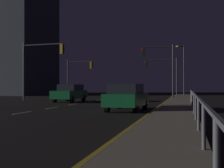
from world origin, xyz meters
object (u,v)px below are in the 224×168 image
Objects in this scene: car at (127,97)px; traffic_light_far_center at (162,69)px; car_oncoming at (70,93)px; traffic_light_far_right at (160,61)px; street_lamp_median at (183,65)px; traffic_light_near_left at (41,59)px; traffic_light_far_left at (79,71)px.

car is 0.92× the size of traffic_light_far_center.
traffic_light_far_center is at bearing 64.20° from car_oncoming.
car_oncoming is 11.26m from traffic_light_far_right.
traffic_light_near_left is at bearing -128.44° from street_lamp_median.
car_oncoming is 0.65× the size of street_lamp_median.
traffic_light_far_right is 10.89m from street_lamp_median.
car_oncoming is 0.78× the size of traffic_light_near_left.
car is at bearing -90.67° from traffic_light_far_center.
traffic_light_far_left reaches higher than car.
traffic_light_far_left is 11.23m from traffic_light_far_center.
traffic_light_near_left is (0.49, -12.99, 0.53)m from traffic_light_far_left.
traffic_light_far_left is (-10.96, 23.69, 2.69)m from car.
car is at bearing -45.64° from traffic_light_near_left.
traffic_light_far_right is at bearing -102.26° from street_lamp_median.
traffic_light_near_left is (-10.74, -13.10, 0.44)m from traffic_light_far_center.
traffic_light_far_right is at bearing 46.46° from car_oncoming.
traffic_light_far_left is 0.87× the size of traffic_light_near_left.
traffic_light_far_center is at bearing -125.04° from street_lamp_median.
street_lamp_median is (13.83, 3.81, 0.78)m from traffic_light_far_left.
street_lamp_median is at bearing 84.04° from car.
traffic_light_far_right is at bearing -87.67° from traffic_light_far_center.
traffic_light_far_left is 1.02× the size of traffic_light_far_center.
traffic_light_near_left reaches higher than car.
traffic_light_far_right reaches higher than car_oncoming.
traffic_light_far_right is 1.01× the size of traffic_light_near_left.
car_oncoming is at bearing -74.30° from traffic_light_far_left.
car is at bearing -95.96° from street_lamp_median.
traffic_light_far_center reaches higher than traffic_light_far_left.
traffic_light_far_right is 1.18× the size of traffic_light_far_center.
car_oncoming is (-6.85, 9.07, 0.00)m from car.
car is 0.90× the size of traffic_light_far_left.
traffic_light_far_left reaches higher than car_oncoming.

